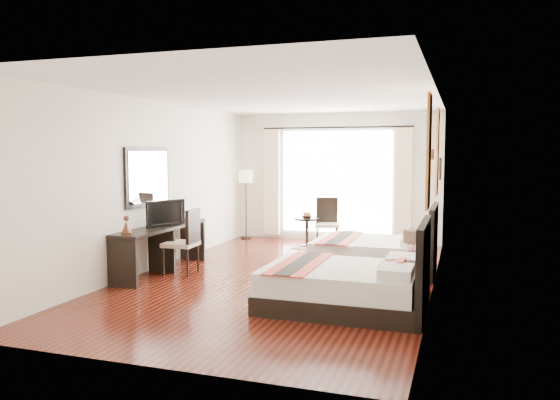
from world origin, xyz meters
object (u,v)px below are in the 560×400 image
(fruit_bowl, at_px, (307,217))
(vase, at_px, (411,253))
(desk_chair, at_px, (182,254))
(floor_lamp, at_px, (246,181))
(television, at_px, (163,213))
(nightstand, at_px, (413,277))
(side_table, at_px, (307,232))
(bed_far, at_px, (378,253))
(bed_near, at_px, (349,285))
(console_desk, at_px, (161,249))
(table_lamp, at_px, (411,239))
(window_chair, at_px, (327,232))

(fruit_bowl, bearing_deg, vase, -53.74)
(desk_chair, distance_m, floor_lamp, 3.86)
(television, bearing_deg, floor_lamp, 24.02)
(nightstand, height_order, fruit_bowl, fruit_bowl)
(side_table, bearing_deg, bed_far, -47.00)
(bed_far, relative_size, nightstand, 4.25)
(bed_near, relative_size, floor_lamp, 1.29)
(nightstand, xyz_separation_m, television, (-3.97, 0.09, 0.75))
(console_desk, xyz_separation_m, side_table, (1.58, 3.11, -0.08))
(nightstand, distance_m, console_desk, 3.99)
(table_lamp, xyz_separation_m, vase, (0.01, -0.16, -0.18))
(nightstand, relative_size, side_table, 0.78)
(nightstand, bearing_deg, side_table, 127.31)
(bed_near, bearing_deg, window_chair, 107.23)
(console_desk, xyz_separation_m, television, (0.02, 0.04, 0.59))
(table_lamp, bearing_deg, vase, -86.81)
(nightstand, xyz_separation_m, vase, (-0.02, -0.10, 0.35))
(table_lamp, bearing_deg, side_table, 127.50)
(bed_near, relative_size, side_table, 3.38)
(floor_lamp, bearing_deg, window_chair, -15.84)
(nightstand, height_order, window_chair, window_chair)
(console_desk, distance_m, window_chair, 3.70)
(vase, xyz_separation_m, console_desk, (-3.96, 0.15, -0.19))
(nightstand, relative_size, floor_lamp, 0.30)
(vase, relative_size, television, 0.19)
(table_lamp, distance_m, window_chair, 3.69)
(console_desk, distance_m, side_table, 3.49)
(table_lamp, xyz_separation_m, side_table, (-2.38, 3.10, -0.46))
(floor_lamp, height_order, side_table, floor_lamp)
(bed_near, xyz_separation_m, side_table, (-1.72, 4.16, 0.00))
(vase, distance_m, floor_lamp, 5.57)
(console_desk, xyz_separation_m, desk_chair, (0.39, -0.03, -0.06))
(bed_near, distance_m, side_table, 4.50)
(nightstand, height_order, table_lamp, table_lamp)
(bed_near, height_order, television, television)
(bed_near, height_order, fruit_bowl, bed_near)
(television, height_order, side_table, television)
(bed_near, distance_m, window_chair, 4.36)
(bed_near, xyz_separation_m, fruit_bowl, (-1.71, 4.15, 0.33))
(side_table, height_order, window_chair, window_chair)
(bed_far, height_order, nightstand, bed_far)
(bed_far, distance_m, floor_lamp, 4.24)
(nightstand, relative_size, vase, 3.25)
(nightstand, bearing_deg, table_lamp, 117.19)
(side_table, distance_m, window_chair, 0.43)
(table_lamp, relative_size, console_desk, 0.17)
(television, xyz_separation_m, desk_chair, (0.37, -0.06, -0.65))
(bed_near, bearing_deg, nightstand, 55.33)
(bed_near, xyz_separation_m, floor_lamp, (-3.30, 4.73, 1.01))
(desk_chair, distance_m, fruit_bowl, 3.36)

